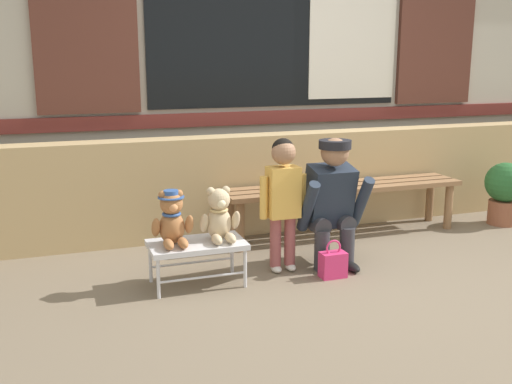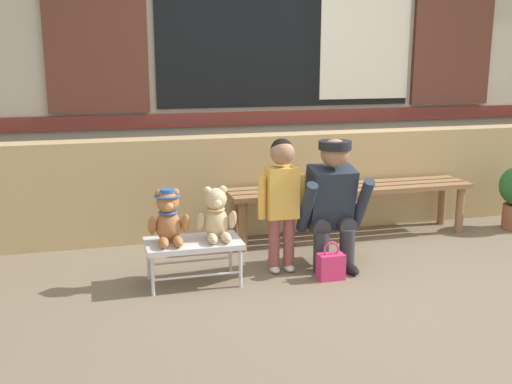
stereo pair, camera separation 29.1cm
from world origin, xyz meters
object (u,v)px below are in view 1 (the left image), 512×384
small_display_bench (197,247)px  potted_plant (505,190)px  adult_crouching (332,202)px  wooden_bench_long (344,192)px  teddy_bear_plain (219,216)px  child_standing (283,190)px  handbag_on_ground (333,264)px  teddy_bear_with_hat (172,219)px

small_display_bench → potted_plant: (2.99, 0.53, 0.06)m
adult_crouching → wooden_bench_long: bearing=56.3°
teddy_bear_plain → adult_crouching: size_ratio=0.38×
child_standing → handbag_on_ground: child_standing is taller
potted_plant → small_display_bench: bearing=-169.9°
small_display_bench → child_standing: 0.72m
handbag_on_ground → adult_crouching: bearing=68.0°
teddy_bear_plain → adult_crouching: (0.86, 0.06, 0.02)m
child_standing → handbag_on_ground: 0.62m
teddy_bear_plain → handbag_on_ground: bearing=-13.0°
teddy_bear_with_hat → wooden_bench_long: bearing=23.8°
wooden_bench_long → handbag_on_ground: (-0.53, -0.89, -0.28)m
small_display_bench → teddy_bear_with_hat: (-0.16, 0.00, 0.21)m
teddy_bear_plain → child_standing: size_ratio=0.38×
teddy_bear_plain → potted_plant: 2.88m
teddy_bear_with_hat → adult_crouching: (1.18, 0.06, 0.01)m
teddy_bear_with_hat → handbag_on_ground: teddy_bear_with_hat is taller
teddy_bear_plain → child_standing: bearing=7.7°
small_display_bench → handbag_on_ground: size_ratio=2.35×
teddy_bear_with_hat → handbag_on_ground: (1.09, -0.18, -0.38)m
small_display_bench → teddy_bear_with_hat: 0.26m
small_display_bench → adult_crouching: adult_crouching is taller
wooden_bench_long → small_display_bench: (-1.46, -0.72, -0.11)m
teddy_bear_with_hat → handbag_on_ground: bearing=-9.3°
teddy_bear_with_hat → potted_plant: bearing=9.6°
child_standing → potted_plant: 2.41m
handbag_on_ground → teddy_bear_with_hat: bearing=170.7°
handbag_on_ground → potted_plant: 2.20m
teddy_bear_plain → adult_crouching: adult_crouching is taller
wooden_bench_long → teddy_bear_with_hat: 1.77m
wooden_bench_long → adult_crouching: adult_crouching is taller
child_standing → adult_crouching: size_ratio=1.01×
teddy_bear_with_hat → handbag_on_ground: 1.16m
teddy_bear_with_hat → child_standing: (0.80, 0.06, 0.12)m
wooden_bench_long → potted_plant: potted_plant is taller
handbag_on_ground → potted_plant: potted_plant is taller
teddy_bear_plain → handbag_on_ground: 0.87m
teddy_bear_with_hat → child_standing: child_standing is taller
adult_crouching → small_display_bench: bearing=-176.6°
child_standing → potted_plant: (2.35, 0.47, -0.27)m
potted_plant → wooden_bench_long: bearing=173.2°
small_display_bench → potted_plant: size_ratio=1.12×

